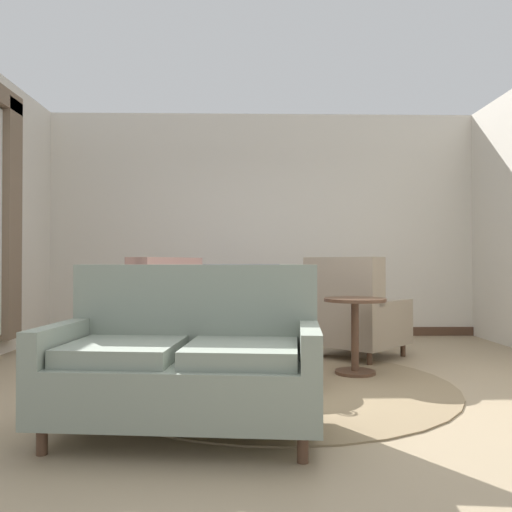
# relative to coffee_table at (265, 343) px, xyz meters

# --- Properties ---
(ground) EXTENTS (8.87, 8.87, 0.00)m
(ground) POSITION_rel_coffee_table_xyz_m (0.08, -0.26, -0.35)
(ground) COLOR #9E896B
(wall_back) EXTENTS (6.12, 0.08, 3.10)m
(wall_back) POSITION_rel_coffee_table_xyz_m (0.08, 2.91, 1.20)
(wall_back) COLOR silver
(wall_back) RESTS_ON ground
(baseboard_back) EXTENTS (5.96, 0.03, 0.12)m
(baseboard_back) POSITION_rel_coffee_table_xyz_m (0.08, 2.85, -0.29)
(baseboard_back) COLOR #4C3323
(baseboard_back) RESTS_ON ground
(area_rug) EXTENTS (2.94, 2.94, 0.01)m
(area_rug) POSITION_rel_coffee_table_xyz_m (0.08, 0.04, -0.35)
(area_rug) COLOR #847051
(area_rug) RESTS_ON ground
(coffee_table) EXTENTS (0.78, 0.78, 0.44)m
(coffee_table) POSITION_rel_coffee_table_xyz_m (0.00, 0.00, 0.00)
(coffee_table) COLOR #4C3323
(coffee_table) RESTS_ON ground
(porcelain_vase) EXTENTS (0.16, 0.16, 0.33)m
(porcelain_vase) POSITION_rel_coffee_table_xyz_m (-0.02, -0.01, 0.24)
(porcelain_vase) COLOR #384C93
(porcelain_vase) RESTS_ON coffee_table
(settee) EXTENTS (1.65, 0.97, 1.00)m
(settee) POSITION_rel_coffee_table_xyz_m (-0.52, -1.18, 0.06)
(settee) COLOR gray
(settee) RESTS_ON ground
(armchair_near_sideboard) EXTENTS (0.95, 0.95, 1.00)m
(armchair_near_sideboard) POSITION_rel_coffee_table_xyz_m (-0.26, 1.54, 0.07)
(armchair_near_sideboard) COLOR slate
(armchair_near_sideboard) RESTS_ON ground
(armchair_beside_settee) EXTENTS (1.17, 1.16, 1.07)m
(armchair_beside_settee) POSITION_rel_coffee_table_xyz_m (-1.11, 0.74, 0.09)
(armchair_beside_settee) COLOR tan
(armchair_beside_settee) RESTS_ON ground
(armchair_back_corner) EXTENTS (1.20, 1.21, 1.08)m
(armchair_back_corner) POSITION_rel_coffee_table_xyz_m (0.99, 1.21, 0.09)
(armchair_back_corner) COLOR gray
(armchair_back_corner) RESTS_ON ground
(side_table) EXTENTS (0.56, 0.56, 0.70)m
(side_table) POSITION_rel_coffee_table_xyz_m (0.83, 0.39, 0.07)
(side_table) COLOR #4C3323
(side_table) RESTS_ON ground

